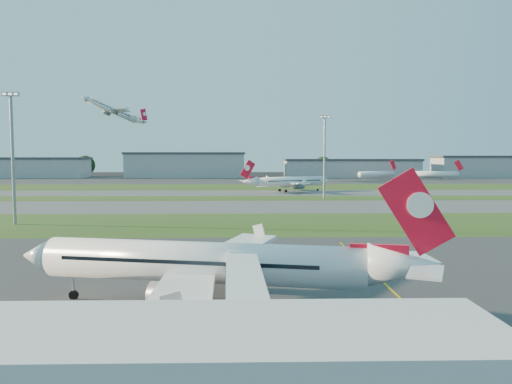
{
  "coord_description": "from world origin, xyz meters",
  "views": [
    {
      "loc": [
        -9.88,
        -46.38,
        13.72
      ],
      "look_at": [
        -7.77,
        43.36,
        7.0
      ],
      "focal_mm": 35.0,
      "sensor_mm": 36.0,
      "label": 1
    }
  ],
  "objects_px": {
    "airliner_parked": "(205,264)",
    "mini_jet_near": "(377,174)",
    "jet_bridge": "(246,307)",
    "mini_jet_far": "(434,174)",
    "airliner_taxiing": "(290,182)",
    "light_mast_west": "(12,149)",
    "light_mast_centre": "(324,151)"
  },
  "relations": [
    {
      "from": "airliner_taxiing",
      "to": "light_mast_centre",
      "type": "distance_m",
      "value": 32.66
    },
    {
      "from": "airliner_taxiing",
      "to": "light_mast_centre",
      "type": "bearing_deg",
      "value": 80.76
    },
    {
      "from": "airliner_taxiing",
      "to": "light_mast_west",
      "type": "bearing_deg",
      "value": 29.63
    },
    {
      "from": "jet_bridge",
      "to": "airliner_parked",
      "type": "relative_size",
      "value": 0.75
    },
    {
      "from": "jet_bridge",
      "to": "light_mast_centre",
      "type": "height_order",
      "value": "light_mast_centre"
    },
    {
      "from": "jet_bridge",
      "to": "airliner_taxiing",
      "type": "distance_m",
      "value": 153.79
    },
    {
      "from": "airliner_parked",
      "to": "light_mast_centre",
      "type": "xyz_separation_m",
      "value": [
        28.42,
        110.18,
        10.85
      ]
    },
    {
      "from": "light_mast_centre",
      "to": "light_mast_west",
      "type": "bearing_deg",
      "value": -141.34
    },
    {
      "from": "jet_bridge",
      "to": "light_mast_centre",
      "type": "distance_m",
      "value": 126.17
    },
    {
      "from": "mini_jet_near",
      "to": "mini_jet_far",
      "type": "distance_m",
      "value": 31.26
    },
    {
      "from": "light_mast_west",
      "to": "mini_jet_far",
      "type": "bearing_deg",
      "value": 49.08
    },
    {
      "from": "jet_bridge",
      "to": "light_mast_west",
      "type": "relative_size",
      "value": 1.04
    },
    {
      "from": "jet_bridge",
      "to": "light_mast_west",
      "type": "xyz_separation_m",
      "value": [
        -45.19,
        67.24,
        10.81
      ]
    },
    {
      "from": "mini_jet_far",
      "to": "light_mast_centre",
      "type": "distance_m",
      "value": 140.53
    },
    {
      "from": "airliner_parked",
      "to": "mini_jet_far",
      "type": "relative_size",
      "value": 1.26
    },
    {
      "from": "airliner_parked",
      "to": "light_mast_centre",
      "type": "relative_size",
      "value": 1.39
    },
    {
      "from": "jet_bridge",
      "to": "light_mast_west",
      "type": "height_order",
      "value": "light_mast_west"
    },
    {
      "from": "jet_bridge",
      "to": "airliner_taxiing",
      "type": "xyz_separation_m",
      "value": [
        16.71,
        152.88,
        -0.25
      ]
    },
    {
      "from": "airliner_parked",
      "to": "light_mast_centre",
      "type": "bearing_deg",
      "value": 87.23
    },
    {
      "from": "jet_bridge",
      "to": "mini_jet_far",
      "type": "height_order",
      "value": "mini_jet_far"
    },
    {
      "from": "light_mast_centre",
      "to": "airliner_parked",
      "type": "bearing_deg",
      "value": -104.46
    },
    {
      "from": "light_mast_west",
      "to": "airliner_taxiing",
      "type": "bearing_deg",
      "value": 54.14
    },
    {
      "from": "airliner_parked",
      "to": "light_mast_west",
      "type": "relative_size",
      "value": 1.39
    },
    {
      "from": "airliner_parked",
      "to": "mini_jet_near",
      "type": "bearing_deg",
      "value": 83.1
    },
    {
      "from": "mini_jet_near",
      "to": "light_mast_centre",
      "type": "bearing_deg",
      "value": -144.78
    },
    {
      "from": "mini_jet_far",
      "to": "light_mast_centre",
      "type": "height_order",
      "value": "light_mast_centre"
    },
    {
      "from": "jet_bridge",
      "to": "mini_jet_near",
      "type": "relative_size",
      "value": 1.07
    },
    {
      "from": "airliner_taxiing",
      "to": "mini_jet_far",
      "type": "distance_m",
      "value": 122.37
    },
    {
      "from": "jet_bridge",
      "to": "mini_jet_near",
      "type": "bearing_deg",
      "value": 73.15
    },
    {
      "from": "jet_bridge",
      "to": "mini_jet_far",
      "type": "bearing_deg",
      "value": 66.54
    },
    {
      "from": "mini_jet_near",
      "to": "light_mast_centre",
      "type": "height_order",
      "value": "light_mast_centre"
    },
    {
      "from": "mini_jet_near",
      "to": "light_mast_west",
      "type": "bearing_deg",
      "value": -156.83
    }
  ]
}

